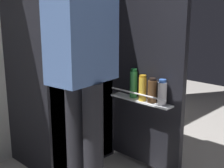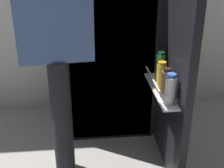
% 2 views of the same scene
% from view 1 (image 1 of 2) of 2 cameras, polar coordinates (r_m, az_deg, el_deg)
% --- Properties ---
extents(kitchen_wall, '(4.40, 0.10, 2.53)m').
position_cam_1_polar(kitchen_wall, '(2.74, -14.38, 13.99)').
color(kitchen_wall, silver).
rests_on(kitchen_wall, ground_plane).
extents(refrigerator, '(0.70, 1.22, 1.72)m').
position_cam_1_polar(refrigerator, '(2.47, -8.49, 4.93)').
color(refrigerator, black).
rests_on(refrigerator, ground_plane).
extents(person, '(0.57, 0.68, 1.67)m').
position_cam_1_polar(person, '(1.75, -5.27, 5.86)').
color(person, black).
rests_on(person, ground_plane).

